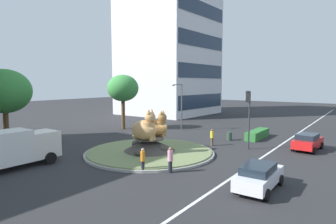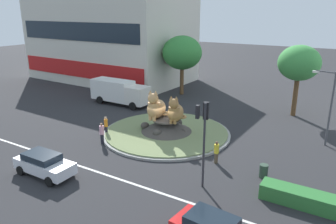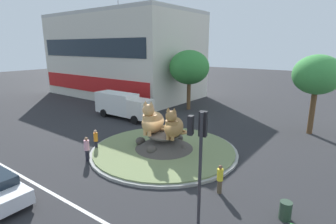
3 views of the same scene
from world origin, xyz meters
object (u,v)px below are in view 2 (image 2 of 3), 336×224
Objects in this scene: second_tree_near_tower at (299,63)px; sedan_on_far_lane at (44,164)px; cat_statue_tabby at (175,112)px; pedestrian_orange_shirt at (106,125)px; streetlight_arm at (329,103)px; cat_statue_calico at (156,108)px; shophouse_block at (110,37)px; traffic_light_mast at (204,126)px; pedestrian_yellow_shirt at (216,152)px; litter_bin at (264,171)px; delivery_box_truck at (119,91)px; broadleaf_tree_behind_island at (182,53)px; pedestrian_pink_shirt at (102,133)px.

sedan_on_far_lane is (-11.53, -21.93, -4.63)m from second_tree_near_tower.
sedan_on_far_lane is (-4.00, -10.41, -1.46)m from cat_statue_tabby.
streetlight_arm is at bearing 102.44° from pedestrian_orange_shirt.
cat_statue_calico is 25.66m from shophouse_block.
shophouse_block reaches higher than pedestrian_orange_shirt.
traffic_light_mast is 35.04m from shophouse_block.
traffic_light_mast is 4.60m from pedestrian_yellow_shirt.
traffic_light_mast reaches higher than litter_bin.
delivery_box_truck is (-6.59, 15.78, 0.73)m from sedan_on_far_lane.
second_tree_near_tower is 0.99× the size of delivery_box_truck.
second_tree_near_tower is at bearing -7.09° from broadleaf_tree_behind_island.
cat_statue_tabby is 0.61× the size of sedan_on_far_lane.
sedan_on_far_lane is (2.74, -23.70, -4.54)m from broadleaf_tree_behind_island.
pedestrian_pink_shirt is 1.98× the size of litter_bin.
cat_statue_tabby is at bearing 159.64° from litter_bin.
litter_bin is at bearing 56.22° from cat_statue_tabby.
broadleaf_tree_behind_island is at bearing 149.40° from pedestrian_yellow_shirt.
cat_statue_calico is at bearing -99.35° from cat_statue_tabby.
cat_statue_tabby is 15.22m from broadleaf_tree_behind_island.
litter_bin is at bearing -55.39° from traffic_light_mast.
sedan_on_far_lane is (-15.16, -15.20, -2.74)m from streetlight_arm.
pedestrian_pink_shirt is (16.80, -20.72, -5.51)m from shophouse_block.
traffic_light_mast reaches higher than pedestrian_pink_shirt.
cat_statue_calico is at bearing -128.92° from second_tree_near_tower.
pedestrian_orange_shirt reaches higher than litter_bin.
pedestrian_pink_shirt is at bearing 45.38° from streetlight_arm.
shophouse_block reaches higher than streetlight_arm.
pedestrian_yellow_shirt is 10.42m from pedestrian_orange_shirt.
delivery_box_truck is at bearing 42.99° from traffic_light_mast.
pedestrian_orange_shirt is (15.80, -19.10, -5.55)m from shophouse_block.
second_tree_near_tower reaches higher than traffic_light_mast.
shophouse_block is 32.95m from pedestrian_yellow_shirt.
cat_statue_calico is at bearing -38.67° from shophouse_block.
streetlight_arm reaches higher than traffic_light_mast.
pedestrian_pink_shirt reaches higher than sedan_on_far_lane.
streetlight_arm is 10.15m from pedestrian_yellow_shirt.
pedestrian_pink_shirt is at bearing -58.04° from cat_statue_tabby.
shophouse_block is 36.02m from litter_bin.
shophouse_block is (-21.16, 16.30, 4.19)m from cat_statue_tabby.
cat_statue_calico reaches higher than pedestrian_orange_shirt.
delivery_box_truck is at bearing 175.51° from pedestrian_yellow_shirt.
delivery_box_truck is at bearing -20.90° from pedestrian_pink_shirt.
streetlight_arm is 21.64m from sedan_on_far_lane.
broadleaf_tree_behind_island is (14.43, -3.00, -1.11)m from shophouse_block.
broadleaf_tree_behind_island is 4.48× the size of pedestrian_yellow_shirt.
pedestrian_yellow_shirt is (-2.48, -14.39, -4.55)m from second_tree_near_tower.
second_tree_near_tower is 15.55m from litter_bin.
traffic_light_mast is at bearing 77.75° from streetlight_arm.
pedestrian_yellow_shirt is at bearing -53.88° from broadleaf_tree_behind_island.
shophouse_block is 29.11m from second_tree_near_tower.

